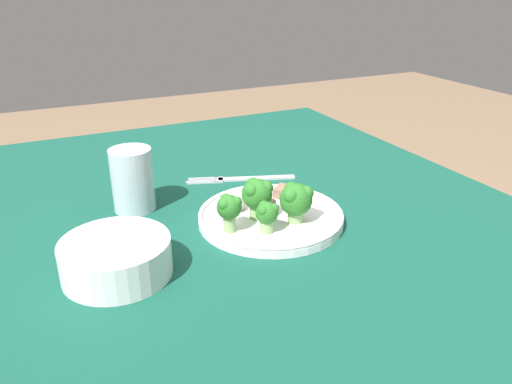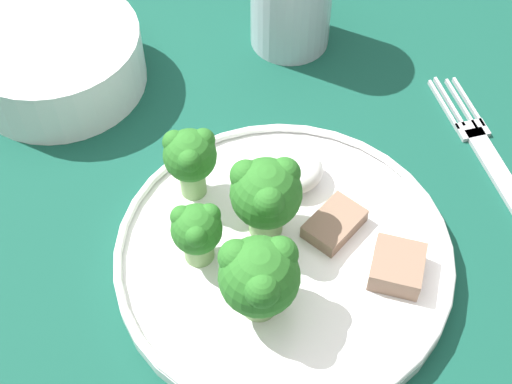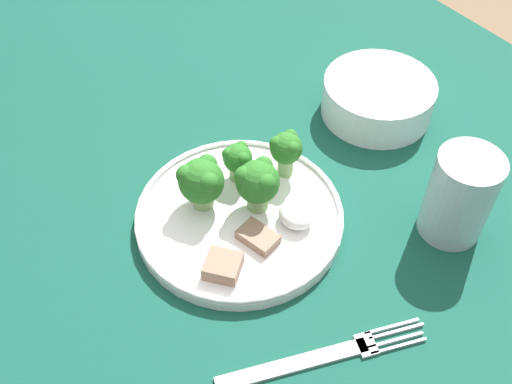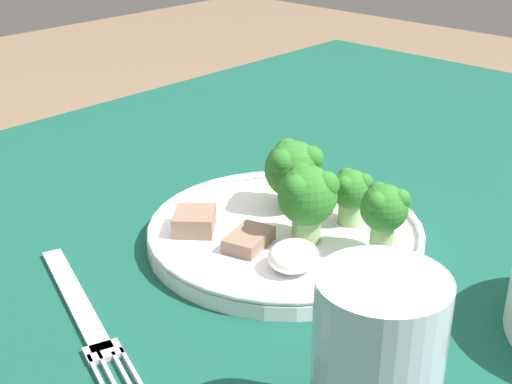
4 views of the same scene
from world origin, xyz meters
The scene contains 12 objects.
table centered at (0.00, 0.00, 0.62)m, with size 1.26×0.96×0.71m.
dinner_plate centered at (0.02, -0.05, 0.72)m, with size 0.23×0.23×0.02m.
fork centered at (0.20, -0.08, 0.72)m, with size 0.09×0.20×0.00m.
cream_bowl centered at (-0.03, 0.21, 0.74)m, with size 0.14×0.14×0.05m.
drinking_glass centered at (0.16, 0.14, 0.76)m, with size 0.07×0.07×0.11m.
broccoli_floret_near_rim_left centered at (0.02, -0.02, 0.77)m, with size 0.05×0.05×0.06m.
broccoli_floret_center_left centered at (-0.02, -0.07, 0.76)m, with size 0.05×0.05×0.06m.
broccoli_floret_back_left centered at (-0.01, 0.04, 0.76)m, with size 0.04×0.04×0.06m.
broccoli_floret_front_left centered at (-0.03, -0.01, 0.75)m, with size 0.04×0.03×0.05m.
meat_slice_front_slice centered at (0.07, -0.10, 0.73)m, with size 0.05×0.05×0.02m.
meat_slice_middle_slice centered at (0.06, -0.05, 0.73)m, with size 0.05×0.04×0.01m.
sauce_dollop centered at (0.06, 0.00, 0.74)m, with size 0.04×0.04×0.02m.
Camera 1 is at (-0.62, 0.28, 1.08)m, focal length 35.00 mm.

